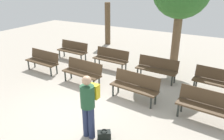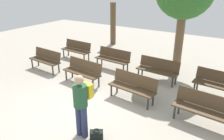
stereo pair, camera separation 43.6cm
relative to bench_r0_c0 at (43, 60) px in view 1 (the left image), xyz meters
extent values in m
plane|color=#B2A899|center=(3.18, -1.80, -0.50)|extent=(24.00, 24.00, 0.00)
cube|color=#4C3823|center=(-0.01, -0.08, -0.07)|extent=(1.63, 0.54, 0.05)
cube|color=#4C3823|center=(0.01, 0.12, 0.17)|extent=(1.60, 0.23, 0.40)
cylinder|color=#2D332D|center=(-0.71, -0.19, -0.30)|extent=(0.06, 0.06, 0.40)
cylinder|color=#2D332D|center=(0.68, -0.28, -0.30)|extent=(0.06, 0.06, 0.40)
cylinder|color=#2D332D|center=(-0.69, 0.13, -0.30)|extent=(0.06, 0.06, 0.40)
cylinder|color=#2D332D|center=(0.70, 0.04, -0.30)|extent=(0.06, 0.06, 0.40)
cube|color=#4C3823|center=(2.20, -0.25, -0.07)|extent=(1.63, 0.57, 0.05)
cube|color=#4C3823|center=(2.22, -0.05, 0.17)|extent=(1.60, 0.25, 0.40)
cylinder|color=#2D332D|center=(1.49, -0.35, -0.30)|extent=(0.06, 0.06, 0.40)
cylinder|color=#2D332D|center=(2.89, -0.47, -0.30)|extent=(0.06, 0.06, 0.40)
cylinder|color=#2D332D|center=(1.52, -0.04, -0.30)|extent=(0.06, 0.06, 0.40)
cylinder|color=#2D332D|center=(2.91, -0.15, -0.30)|extent=(0.06, 0.06, 0.40)
cube|color=#4C3823|center=(4.39, -0.41, -0.07)|extent=(1.64, 0.60, 0.05)
cube|color=#4C3823|center=(4.41, -0.21, 0.17)|extent=(1.60, 0.28, 0.40)
cylinder|color=#2D332D|center=(3.68, -0.49, -0.30)|extent=(0.06, 0.06, 0.40)
cylinder|color=#2D332D|center=(5.07, -0.64, -0.30)|extent=(0.06, 0.06, 0.40)
cylinder|color=#2D332D|center=(3.71, -0.18, -0.30)|extent=(0.06, 0.06, 0.40)
cylinder|color=#2D332D|center=(5.11, -0.32, -0.30)|extent=(0.06, 0.06, 0.40)
cube|color=#4C3823|center=(6.60, -0.56, -0.07)|extent=(1.63, 0.58, 0.05)
cube|color=#4C3823|center=(6.62, -0.36, 0.17)|extent=(1.60, 0.27, 0.40)
cylinder|color=#2D332D|center=(5.89, -0.66, -0.30)|extent=(0.06, 0.06, 0.40)
cylinder|color=#2D332D|center=(5.92, -0.34, -0.30)|extent=(0.06, 0.06, 0.40)
cube|color=#4C3823|center=(0.14, 1.76, -0.07)|extent=(1.62, 0.52, 0.05)
cube|color=#4C3823|center=(0.15, 1.96, 0.17)|extent=(1.60, 0.21, 0.40)
cylinder|color=#2D332D|center=(-0.57, 1.64, -0.30)|extent=(0.06, 0.06, 0.40)
cylinder|color=#2D332D|center=(0.83, 1.57, -0.30)|extent=(0.06, 0.06, 0.40)
cylinder|color=#2D332D|center=(-0.55, 1.96, -0.30)|extent=(0.06, 0.06, 0.40)
cylinder|color=#2D332D|center=(0.85, 1.89, -0.30)|extent=(0.06, 0.06, 0.40)
cube|color=#4C3823|center=(2.38, 1.59, -0.07)|extent=(1.62, 0.53, 0.05)
cube|color=#4C3823|center=(2.39, 1.79, 0.17)|extent=(1.60, 0.21, 0.40)
cylinder|color=#2D332D|center=(1.67, 1.47, -0.30)|extent=(0.06, 0.06, 0.40)
cylinder|color=#2D332D|center=(3.07, 1.39, -0.30)|extent=(0.06, 0.06, 0.40)
cylinder|color=#2D332D|center=(1.69, 1.79, -0.30)|extent=(0.06, 0.06, 0.40)
cylinder|color=#2D332D|center=(3.09, 1.71, -0.30)|extent=(0.06, 0.06, 0.40)
cube|color=#4C3823|center=(4.51, 1.42, -0.07)|extent=(1.62, 0.52, 0.05)
cube|color=#4C3823|center=(4.52, 1.62, 0.17)|extent=(1.60, 0.20, 0.40)
cylinder|color=#2D332D|center=(3.81, 1.29, -0.30)|extent=(0.06, 0.06, 0.40)
cylinder|color=#2D332D|center=(5.21, 1.23, -0.30)|extent=(0.06, 0.06, 0.40)
cylinder|color=#2D332D|center=(3.82, 1.61, -0.30)|extent=(0.06, 0.06, 0.40)
cylinder|color=#2D332D|center=(5.22, 1.55, -0.30)|extent=(0.06, 0.06, 0.40)
cube|color=#4C3823|center=(6.70, 1.29, -0.07)|extent=(1.63, 0.59, 0.05)
cube|color=#4C3823|center=(6.72, 1.49, 0.17)|extent=(1.60, 0.27, 0.40)
cylinder|color=#2D332D|center=(5.99, 1.20, -0.30)|extent=(0.06, 0.06, 0.40)
cylinder|color=#2D332D|center=(6.02, 1.51, -0.30)|extent=(0.06, 0.06, 0.40)
cylinder|color=brown|center=(0.20, 5.11, 0.73)|extent=(0.33, 0.33, 2.47)
cylinder|color=brown|center=(4.79, 3.01, 0.82)|extent=(0.34, 0.34, 2.64)
cylinder|color=navy|center=(4.25, -2.61, -0.08)|extent=(0.16, 0.16, 0.85)
cylinder|color=navy|center=(4.09, -2.62, -0.08)|extent=(0.16, 0.16, 0.85)
cylinder|color=#235133|center=(4.17, -2.61, 0.62)|extent=(0.35, 0.35, 0.55)
sphere|color=tan|center=(4.17, -2.61, 1.04)|extent=(0.22, 0.22, 0.22)
cube|color=yellow|center=(4.17, -2.35, 0.65)|extent=(0.28, 0.19, 0.36)
cube|color=black|center=(4.59, -2.57, -0.37)|extent=(0.36, 0.33, 0.26)
torus|color=black|center=(4.59, -2.57, -0.22)|extent=(0.16, 0.16, 0.02)
camera|label=1|loc=(6.89, -6.29, 3.14)|focal=35.49mm
camera|label=2|loc=(7.26, -6.07, 3.14)|focal=35.49mm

